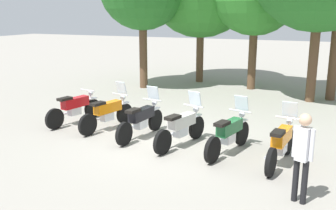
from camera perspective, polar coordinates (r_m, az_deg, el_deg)
ground_plane at (r=10.51m, az=-1.06°, el=-5.37°), size 80.00×80.00×0.00m
motorcycle_0 at (r=12.38m, az=-13.74°, el=-0.39°), size 0.77×2.16×0.99m
motorcycle_1 at (r=11.56m, az=-8.98°, el=-1.08°), size 0.78×2.16×1.37m
motorcycle_2 at (r=10.70m, az=-4.00°, el=-2.16°), size 0.67×2.18×1.37m
motorcycle_3 at (r=10.00m, az=2.03°, el=-3.27°), size 0.80×2.15×1.37m
motorcycle_4 at (r=9.61m, az=9.12°, el=-4.17°), size 0.79×2.15×1.37m
motorcycle_5 at (r=9.20m, az=16.56°, el=-5.40°), size 0.67×2.18×1.37m
person_0 at (r=7.33m, az=19.46°, el=-6.55°), size 0.40×0.29×1.71m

